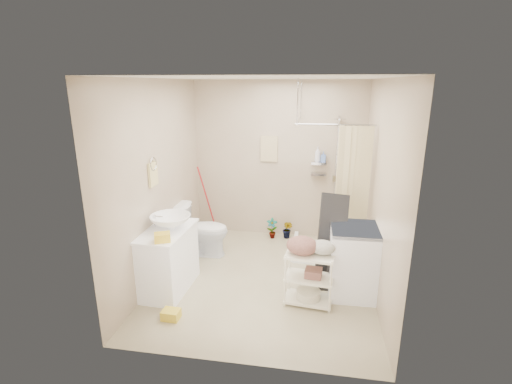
# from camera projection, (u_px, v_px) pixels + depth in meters

# --- Properties ---
(floor) EXTENTS (3.20, 3.20, 0.00)m
(floor) POSITION_uv_depth(u_px,v_px,m) (264.00, 279.00, 5.00)
(floor) COLOR tan
(floor) RESTS_ON ground
(ceiling) EXTENTS (2.80, 3.20, 0.04)m
(ceiling) POSITION_uv_depth(u_px,v_px,m) (265.00, 78.00, 4.27)
(ceiling) COLOR silver
(ceiling) RESTS_ON ground
(wall_back) EXTENTS (2.80, 0.04, 2.60)m
(wall_back) POSITION_uv_depth(u_px,v_px,m) (278.00, 161.00, 6.15)
(wall_back) COLOR #B8A68F
(wall_back) RESTS_ON ground
(wall_front) EXTENTS (2.80, 0.04, 2.60)m
(wall_front) POSITION_uv_depth(u_px,v_px,m) (238.00, 236.00, 3.12)
(wall_front) COLOR #B8A68F
(wall_front) RESTS_ON ground
(wall_left) EXTENTS (0.04, 3.20, 2.60)m
(wall_left) POSITION_uv_depth(u_px,v_px,m) (159.00, 182.00, 4.86)
(wall_left) COLOR #B8A68F
(wall_left) RESTS_ON ground
(wall_right) EXTENTS (0.04, 3.20, 2.60)m
(wall_right) POSITION_uv_depth(u_px,v_px,m) (381.00, 191.00, 4.42)
(wall_right) COLOR #B8A68F
(wall_right) RESTS_ON ground
(vanity) EXTENTS (0.55, 0.94, 0.81)m
(vanity) POSITION_uv_depth(u_px,v_px,m) (168.00, 260.00, 4.67)
(vanity) COLOR white
(vanity) RESTS_ON ground
(sink) EXTENTS (0.52, 0.52, 0.17)m
(sink) POSITION_uv_depth(u_px,v_px,m) (171.00, 222.00, 4.58)
(sink) COLOR white
(sink) RESTS_ON vanity
(counter_basket) EXTENTS (0.22, 0.20, 0.10)m
(counter_basket) POSITION_uv_depth(u_px,v_px,m) (162.00, 237.00, 4.20)
(counter_basket) COLOR yellow
(counter_basket) RESTS_ON vanity
(floor_basket) EXTENTS (0.29, 0.23, 0.15)m
(floor_basket) POSITION_uv_depth(u_px,v_px,m) (171.00, 313.00, 4.14)
(floor_basket) COLOR yellow
(floor_basket) RESTS_ON ground
(toilet) EXTENTS (0.79, 0.46, 0.80)m
(toilet) POSITION_uv_depth(u_px,v_px,m) (202.00, 230.00, 5.63)
(toilet) COLOR silver
(toilet) RESTS_ON ground
(mop) EXTENTS (0.14, 0.14, 1.19)m
(mop) POSITION_uv_depth(u_px,v_px,m) (206.00, 200.00, 6.44)
(mop) COLOR #B41A20
(mop) RESTS_ON ground
(potted_plant_a) EXTENTS (0.20, 0.15, 0.35)m
(potted_plant_a) POSITION_uv_depth(u_px,v_px,m) (272.00, 228.00, 6.28)
(potted_plant_a) COLOR brown
(potted_plant_a) RESTS_ON ground
(potted_plant_b) EXTENTS (0.22, 0.21, 0.32)m
(potted_plant_b) POSITION_uv_depth(u_px,v_px,m) (288.00, 229.00, 6.27)
(potted_plant_b) COLOR brown
(potted_plant_b) RESTS_ON ground
(hanging_towel) EXTENTS (0.28, 0.03, 0.42)m
(hanging_towel) POSITION_uv_depth(u_px,v_px,m) (269.00, 149.00, 6.10)
(hanging_towel) COLOR #CEC08D
(hanging_towel) RESTS_ON wall_back
(towel_ring) EXTENTS (0.04, 0.22, 0.34)m
(towel_ring) POSITION_uv_depth(u_px,v_px,m) (153.00, 173.00, 4.61)
(towel_ring) COLOR #DFCE80
(towel_ring) RESTS_ON wall_left
(tp_holder) EXTENTS (0.08, 0.12, 0.14)m
(tp_holder) POSITION_uv_depth(u_px,v_px,m) (166.00, 222.00, 5.06)
(tp_holder) COLOR white
(tp_holder) RESTS_ON wall_left
(shower) EXTENTS (1.10, 1.10, 2.10)m
(shower) POSITION_uv_depth(u_px,v_px,m) (330.00, 186.00, 5.57)
(shower) COLOR white
(shower) RESTS_ON ground
(shampoo_bottle_a) EXTENTS (0.11, 0.11, 0.24)m
(shampoo_bottle_a) POSITION_uv_depth(u_px,v_px,m) (318.00, 154.00, 5.95)
(shampoo_bottle_a) COLOR silver
(shampoo_bottle_a) RESTS_ON shower
(shampoo_bottle_b) EXTENTS (0.09, 0.09, 0.17)m
(shampoo_bottle_b) POSITION_uv_depth(u_px,v_px,m) (323.00, 157.00, 5.93)
(shampoo_bottle_b) COLOR #5271B6
(shampoo_bottle_b) RESTS_ON shower
(washing_machine) EXTENTS (0.61, 0.63, 0.88)m
(washing_machine) POSITION_uv_depth(u_px,v_px,m) (354.00, 261.00, 4.56)
(washing_machine) COLOR white
(washing_machine) RESTS_ON ground
(laundry_rack) EXTENTS (0.59, 0.39, 0.77)m
(laundry_rack) POSITION_uv_depth(u_px,v_px,m) (309.00, 274.00, 4.36)
(laundry_rack) COLOR white
(laundry_rack) RESTS_ON ground
(ironing_board) EXTENTS (0.37, 0.20, 1.27)m
(ironing_board) POSITION_uv_depth(u_px,v_px,m) (332.00, 242.00, 4.63)
(ironing_board) COLOR black
(ironing_board) RESTS_ON ground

